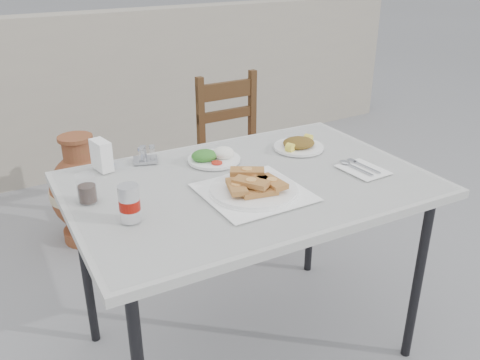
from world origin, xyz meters
TOP-DOWN VIEW (x-y plane):
  - ground at (0.00, 0.00)m, footprint 80.00×80.00m
  - cafe_table at (-0.05, 0.11)m, footprint 1.40×1.00m
  - pide_plate at (-0.10, 0.01)m, footprint 0.37×0.37m
  - salad_rice_plate at (-0.08, 0.35)m, footprint 0.22×0.22m
  - salad_chopped_plate at (0.31, 0.27)m, footprint 0.22×0.22m
  - soda_can at (-0.55, 0.05)m, footprint 0.07×0.07m
  - cola_glass at (-0.63, 0.26)m, footprint 0.07×0.07m
  - napkin_holder at (-0.49, 0.51)m, footprint 0.07×0.11m
  - condiment_caddy at (-0.31, 0.49)m, footprint 0.12×0.11m
  - cutlery_napkin at (0.38, -0.04)m, footprint 0.14×0.20m
  - chair at (0.50, 1.06)m, footprint 0.43×0.43m
  - terracotta_urn at (-0.37, 1.42)m, footprint 0.38×0.38m
  - back_wall at (0.00, 2.50)m, footprint 6.00×0.25m

SIDE VIEW (x-z plane):
  - ground at x=0.00m, z-range 0.00..0.00m
  - terracotta_urn at x=-0.37m, z-range -0.02..0.64m
  - chair at x=0.50m, z-range 0.02..0.97m
  - back_wall at x=0.00m, z-range 0.00..1.20m
  - cafe_table at x=-0.05m, z-range 0.35..1.17m
  - cutlery_napkin at x=0.38m, z-range 0.81..0.83m
  - salad_chopped_plate at x=0.31m, z-range 0.81..0.86m
  - salad_rice_plate at x=-0.08m, z-range 0.81..0.86m
  - condiment_caddy at x=-0.31m, z-range 0.81..0.88m
  - pide_plate at x=-0.10m, z-range 0.81..0.89m
  - cola_glass at x=-0.63m, z-range 0.81..0.91m
  - napkin_holder at x=-0.49m, z-range 0.82..0.94m
  - soda_can at x=-0.55m, z-range 0.82..0.94m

